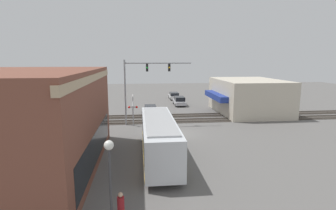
% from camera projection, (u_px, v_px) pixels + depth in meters
% --- Properties ---
extents(ground_plane, '(120.00, 120.00, 0.00)m').
position_uv_depth(ground_plane, '(180.00, 134.00, 28.34)').
color(ground_plane, '#605E5B').
extents(brick_building, '(16.16, 10.03, 7.24)m').
position_uv_depth(brick_building, '(23.00, 122.00, 18.38)').
color(brick_building, brown).
rests_on(brick_building, ground).
extents(shop_building, '(11.99, 10.08, 5.00)m').
position_uv_depth(shop_building, '(248.00, 96.00, 39.40)').
color(shop_building, beige).
rests_on(shop_building, ground).
extents(city_bus, '(11.51, 2.59, 3.29)m').
position_uv_depth(city_bus, '(159.00, 136.00, 21.24)').
color(city_bus, silver).
rests_on(city_bus, ground).
extents(traffic_signal_gantry, '(0.42, 8.11, 7.93)m').
position_uv_depth(traffic_signal_gantry, '(143.00, 78.00, 31.48)').
color(traffic_signal_gantry, gray).
rests_on(traffic_signal_gantry, ground).
extents(crossing_signal, '(1.41, 1.18, 3.81)m').
position_uv_depth(crossing_signal, '(133.00, 107.00, 31.49)').
color(crossing_signal, gray).
rests_on(crossing_signal, ground).
extents(streetlamp, '(0.44, 0.44, 4.47)m').
position_uv_depth(streetlamp, '(110.00, 179.00, 11.77)').
color(streetlamp, '#38383A').
rests_on(streetlamp, ground).
extents(rail_track_near, '(2.60, 60.00, 0.15)m').
position_uv_depth(rail_track_near, '(173.00, 121.00, 34.21)').
color(rail_track_near, '#332D28').
rests_on(rail_track_near, ground).
extents(rail_track_far, '(2.60, 60.00, 0.15)m').
position_uv_depth(rail_track_far, '(170.00, 116.00, 37.34)').
color(rail_track_far, '#332D28').
rests_on(rail_track_far, ground).
extents(parked_car_black, '(4.51, 1.82, 1.37)m').
position_uv_depth(parked_car_black, '(150.00, 110.00, 38.18)').
color(parked_car_black, black).
rests_on(parked_car_black, ground).
extents(parked_car_silver, '(4.60, 1.82, 1.55)m').
position_uv_depth(parked_car_silver, '(179.00, 101.00, 45.90)').
color(parked_car_silver, '#B7B7BC').
rests_on(parked_car_silver, ground).
extents(parked_car_white, '(4.73, 1.82, 1.38)m').
position_uv_depth(parked_car_white, '(174.00, 96.00, 52.98)').
color(parked_car_white, silver).
rests_on(parked_car_white, ground).
extents(pedestrian_by_lamp, '(0.34, 0.34, 1.81)m').
position_uv_depth(pedestrian_by_lamp, '(121.00, 210.00, 12.44)').
color(pedestrian_by_lamp, black).
rests_on(pedestrian_by_lamp, ground).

